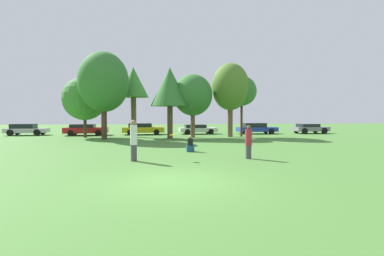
% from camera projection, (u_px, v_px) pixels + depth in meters
% --- Properties ---
extents(ground_plane, '(120.00, 120.00, 0.00)m').
position_uv_depth(ground_plane, '(174.00, 182.00, 9.31)').
color(ground_plane, '#477A33').
extents(person_thrower, '(0.33, 0.33, 1.95)m').
position_uv_depth(person_thrower, '(134.00, 140.00, 13.47)').
color(person_thrower, '#3F3F47').
rests_on(person_thrower, ground).
extents(person_catcher, '(0.33, 0.33, 1.67)m').
position_uv_depth(person_catcher, '(249.00, 142.00, 14.25)').
color(person_catcher, '#3F3F47').
rests_on(person_catcher, ground).
extents(frisbee, '(0.28, 0.28, 0.06)m').
position_uv_depth(frisbee, '(173.00, 135.00, 13.92)').
color(frisbee, yellow).
extents(bystander_sitting, '(0.45, 0.37, 0.98)m').
position_uv_depth(bystander_sitting, '(190.00, 145.00, 17.04)').
color(bystander_sitting, navy).
rests_on(bystander_sitting, ground).
extents(tree_0, '(4.15, 4.15, 5.82)m').
position_uv_depth(tree_0, '(85.00, 99.00, 27.55)').
color(tree_0, '#473323').
rests_on(tree_0, ground).
extents(tree_1, '(4.42, 4.42, 7.77)m').
position_uv_depth(tree_1, '(104.00, 82.00, 25.36)').
color(tree_1, '#473323').
rests_on(tree_1, ground).
extents(tree_2, '(2.95, 2.95, 6.90)m').
position_uv_depth(tree_2, '(133.00, 83.00, 28.22)').
color(tree_2, brown).
rests_on(tree_2, ground).
extents(tree_3, '(3.59, 3.59, 6.61)m').
position_uv_depth(tree_3, '(170.00, 87.00, 26.65)').
color(tree_3, brown).
rests_on(tree_3, ground).
extents(tree_4, '(3.74, 3.74, 6.08)m').
position_uv_depth(tree_4, '(193.00, 95.00, 27.49)').
color(tree_4, brown).
rests_on(tree_4, ground).
extents(tree_5, '(3.68, 3.68, 7.30)m').
position_uv_depth(tree_5, '(230.00, 87.00, 28.35)').
color(tree_5, brown).
rests_on(tree_5, ground).
extents(tree_6, '(2.99, 2.99, 6.10)m').
position_uv_depth(tree_6, '(242.00, 91.00, 28.94)').
color(tree_6, '#473323').
rests_on(tree_6, ground).
extents(parked_car_silver, '(4.27, 2.01, 1.23)m').
position_uv_depth(parked_car_silver, '(26.00, 129.00, 30.82)').
color(parked_car_silver, '#B2B2B7').
rests_on(parked_car_silver, ground).
extents(parked_car_red, '(4.48, 2.18, 1.20)m').
position_uv_depth(parked_car_red, '(86.00, 129.00, 30.74)').
color(parked_car_red, red).
rests_on(parked_car_red, ground).
extents(parked_car_yellow, '(4.63, 2.09, 1.26)m').
position_uv_depth(parked_car_yellow, '(143.00, 129.00, 31.99)').
color(parked_car_yellow, gold).
rests_on(parked_car_yellow, ground).
extents(parked_car_white, '(4.35, 2.07, 1.09)m').
position_uv_depth(parked_car_white, '(197.00, 129.00, 32.94)').
color(parked_car_white, silver).
rests_on(parked_car_white, ground).
extents(parked_car_blue, '(4.65, 1.99, 1.25)m').
position_uv_depth(parked_car_blue, '(256.00, 128.00, 33.32)').
color(parked_car_blue, '#1E389E').
rests_on(parked_car_blue, ground).
extents(parked_car_grey, '(4.07, 2.16, 1.14)m').
position_uv_depth(parked_car_grey, '(310.00, 128.00, 33.91)').
color(parked_car_grey, slate).
rests_on(parked_car_grey, ground).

